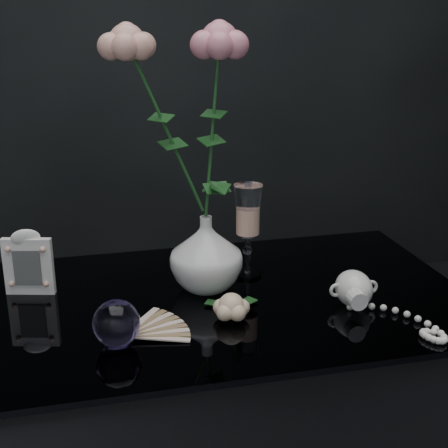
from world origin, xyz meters
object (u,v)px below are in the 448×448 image
object	(u,v)px
wine_glass	(248,231)
picture_frame	(28,262)
pearl_jar	(354,287)
paperweight	(116,323)
loose_rose	(231,307)
vase	(206,253)

from	to	relation	value
wine_glass	picture_frame	xyz separation A→B (m)	(-0.45, 0.01, -0.03)
pearl_jar	paperweight	bearing A→B (deg)	-171.69
paperweight	loose_rose	distance (m)	0.21
picture_frame	paperweight	distance (m)	0.29
picture_frame	loose_rose	distance (m)	0.42
pearl_jar	wine_glass	bearing A→B (deg)	133.51
picture_frame	paperweight	bearing A→B (deg)	-43.70
paperweight	wine_glass	bearing A→B (deg)	38.37
wine_glass	picture_frame	size ratio (longest dim) A/B	1.47
wine_glass	pearl_jar	bearing A→B (deg)	-48.66
vase	pearl_jar	size ratio (longest dim) A/B	0.61
loose_rose	pearl_jar	bearing A→B (deg)	-1.62
loose_rose	pearl_jar	size ratio (longest dim) A/B	0.59
vase	loose_rose	bearing A→B (deg)	-83.56
paperweight	pearl_jar	xyz separation A→B (m)	(0.45, 0.05, -0.00)
vase	wine_glass	size ratio (longest dim) A/B	0.77
picture_frame	pearl_jar	bearing A→B (deg)	-3.62
paperweight	pearl_jar	size ratio (longest dim) A/B	0.32
vase	picture_frame	xyz separation A→B (m)	(-0.35, 0.06, -0.01)
loose_rose	paperweight	bearing A→B (deg)	-171.23
wine_glass	picture_frame	world-z (taller)	wine_glass
wine_glass	loose_rose	distance (m)	0.22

